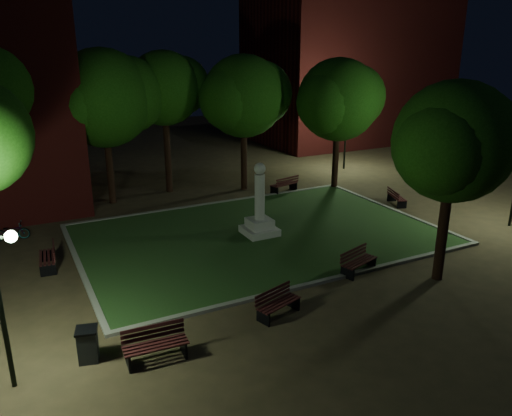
# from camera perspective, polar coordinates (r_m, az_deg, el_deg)

# --- Properties ---
(ground) EXTENTS (80.00, 80.00, 0.00)m
(ground) POSITION_cam_1_polar(r_m,az_deg,el_deg) (20.41, 3.02, -4.97)
(ground) COLOR #413421
(lawn) EXTENTS (15.00, 10.00, 0.08)m
(lawn) POSITION_cam_1_polar(r_m,az_deg,el_deg) (22.01, 0.41, -3.07)
(lawn) COLOR #26461C
(lawn) RESTS_ON ground
(lawn_kerb) EXTENTS (15.40, 10.40, 0.12)m
(lawn_kerb) POSITION_cam_1_polar(r_m,az_deg,el_deg) (22.01, 0.41, -3.02)
(lawn_kerb) COLOR slate
(lawn_kerb) RESTS_ON ground
(monument) EXTENTS (1.40, 1.40, 3.20)m
(monument) POSITION_cam_1_polar(r_m,az_deg,el_deg) (21.70, 0.42, -0.81)
(monument) COLOR #ADA9A0
(monument) RESTS_ON lawn
(building_far) EXTENTS (16.00, 10.00, 12.00)m
(building_far) POSITION_cam_1_polar(r_m,az_deg,el_deg) (45.51, 10.43, 15.31)
(building_far) COLOR #561312
(building_far) RESTS_ON ground
(tree_north_wl) EXTENTS (6.06, 4.94, 7.94)m
(tree_north_wl) POSITION_cam_1_polar(r_m,az_deg,el_deg) (26.64, -16.81, 11.92)
(tree_north_wl) COLOR black
(tree_north_wl) RESTS_ON ground
(tree_north_er) EXTENTS (5.57, 4.55, 7.60)m
(tree_north_er) POSITION_cam_1_polar(r_m,az_deg,el_deg) (28.16, -1.24, 12.65)
(tree_north_er) COLOR black
(tree_north_er) RESTS_ON ground
(tree_ne) EXTENTS (5.66, 4.62, 7.40)m
(tree_ne) POSITION_cam_1_polar(r_m,az_deg,el_deg) (28.90, 9.59, 12.10)
(tree_ne) COLOR black
(tree_ne) RESTS_ON ground
(tree_se) EXTENTS (4.97, 4.06, 7.00)m
(tree_se) POSITION_cam_1_polar(r_m,az_deg,el_deg) (17.86, 21.89, 7.04)
(tree_se) COLOR black
(tree_se) RESTS_ON ground
(tree_far_north) EXTENTS (4.92, 4.02, 7.80)m
(tree_far_north) POSITION_cam_1_polar(r_m,az_deg,el_deg) (28.07, -10.29, 13.30)
(tree_far_north) COLOR black
(tree_far_north) RESTS_ON ground
(lamppost_ne) EXTENTS (1.18, 0.28, 3.97)m
(lamppost_ne) POSITION_cam_1_polar(r_m,az_deg,el_deg) (34.00, 10.25, 9.07)
(lamppost_ne) COLOR black
(lamppost_ne) RESTS_ON ground
(bench_near_left) EXTENTS (1.63, 0.97, 0.85)m
(bench_near_left) POSITION_cam_1_polar(r_m,az_deg,el_deg) (15.69, 2.44, -10.84)
(bench_near_left) COLOR black
(bench_near_left) RESTS_ON ground
(bench_near_right) EXTENTS (1.71, 1.02, 0.89)m
(bench_near_right) POSITION_cam_1_polar(r_m,az_deg,el_deg) (18.80, 11.53, -6.04)
(bench_near_right) COLOR black
(bench_near_right) RESTS_ON ground
(bench_west_near) EXTENTS (1.73, 0.70, 0.93)m
(bench_west_near) POSITION_cam_1_polar(r_m,az_deg,el_deg) (13.94, -11.43, -15.09)
(bench_west_near) COLOR black
(bench_west_near) RESTS_ON ground
(bench_left_side) EXTENTS (0.70, 1.66, 0.89)m
(bench_left_side) POSITION_cam_1_polar(r_m,az_deg,el_deg) (20.30, -22.58, -5.26)
(bench_left_side) COLOR black
(bench_left_side) RESTS_ON ground
(bench_right_side) EXTENTS (0.98, 1.57, 0.82)m
(bench_right_side) POSITION_cam_1_polar(r_m,az_deg,el_deg) (27.15, 15.71, 1.14)
(bench_right_side) COLOR black
(bench_right_side) RESTS_ON ground
(bench_far_side) EXTENTS (1.80, 0.97, 0.94)m
(bench_far_side) POSITION_cam_1_polar(r_m,az_deg,el_deg) (28.39, 3.31, 2.65)
(bench_far_side) COLOR black
(bench_far_side) RESTS_ON ground
(trash_bin) EXTENTS (0.67, 0.67, 0.95)m
(trash_bin) POSITION_cam_1_polar(r_m,az_deg,el_deg) (14.34, -18.67, -14.55)
(trash_bin) COLOR black
(trash_bin) RESTS_ON ground
(bicycle) EXTENTS (1.55, 0.81, 0.77)m
(bicycle) POSITION_cam_1_polar(r_m,az_deg,el_deg) (23.88, -26.17, -2.40)
(bicycle) COLOR black
(bicycle) RESTS_ON ground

